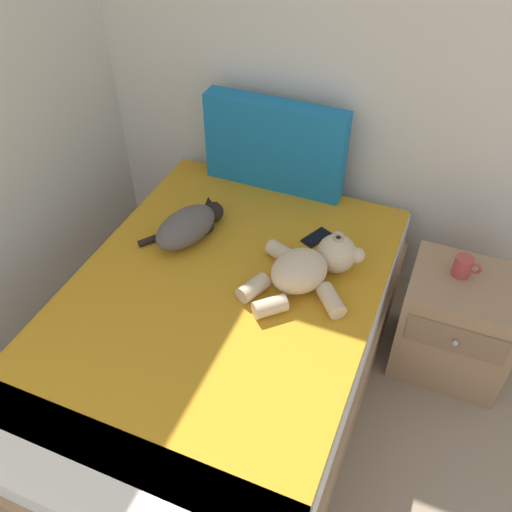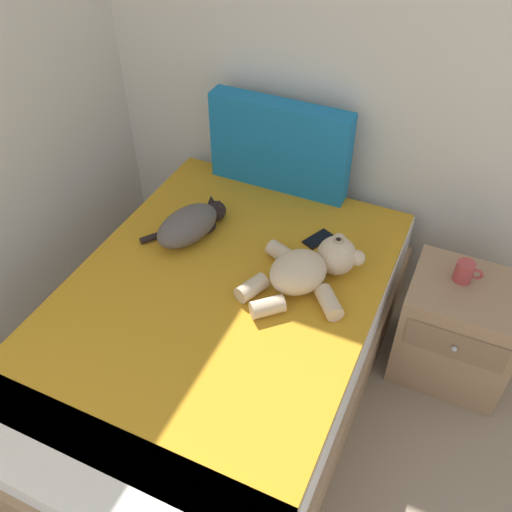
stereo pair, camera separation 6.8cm
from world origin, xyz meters
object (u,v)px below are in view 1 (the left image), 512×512
Objects in this scene: cell_phone at (317,237)px; nightstand at (456,324)px; teddy_bear at (310,267)px; mug at (463,266)px; bed at (217,343)px; cat at (189,226)px; patterned_cushion at (275,146)px.

cell_phone is 0.76m from nightstand.
teddy_bear is 0.67m from mug.
bed is 3.49× the size of teddy_bear.
cell_phone is at bearing 64.09° from bed.
cat is 0.78× the size of nightstand.
cat reaches higher than cell_phone.
bed is at bearing -148.99° from mug.
patterned_cushion is at bearing 161.85° from mug.
bed is 0.68m from cell_phone.
teddy_bear reaches higher than cell_phone.
patterned_cushion is (-0.08, 0.89, 0.51)m from bed.
patterned_cushion reaches higher than teddy_bear.
patterned_cushion reaches higher than cell_phone.
cell_phone is (0.56, 0.22, -0.07)m from cat.
bed is 0.55m from teddy_bear.
cell_phone is (0.35, -0.34, -0.23)m from patterned_cushion.
nightstand is at bearing 8.44° from cat.
patterned_cushion reaches higher than nightstand.
cat is at bearing 174.36° from teddy_bear.
nightstand is at bearing -2.78° from cell_phone.
cell_phone is at bearing 101.05° from teddy_bear.
teddy_bear reaches higher than cat.
mug is (0.66, 0.00, 0.05)m from cell_phone.
cat is 2.57× the size of cell_phone.
teddy_bear is at bearing -159.19° from nightstand.
patterned_cushion is at bearing 94.91° from bed.
bed is 1.03m from patterned_cushion.
cat reaches higher than bed.
cell_phone is 0.30× the size of nightstand.
cat is 3.52× the size of mug.
cell_phone is at bearing -44.03° from patterned_cushion.
patterned_cushion is 1.34× the size of nightstand.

